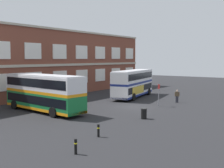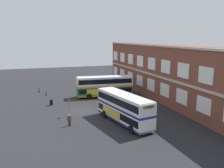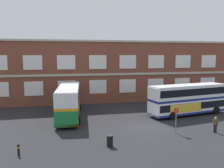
{
  "view_description": "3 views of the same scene",
  "coord_description": "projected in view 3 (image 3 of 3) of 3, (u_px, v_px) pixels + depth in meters",
  "views": [
    {
      "loc": [
        -28.95,
        -17.56,
        5.82
      ],
      "look_at": [
        0.47,
        3.35,
        2.55
      ],
      "focal_mm": 45.19,
      "sensor_mm": 36.0,
      "label": 1
    },
    {
      "loc": [
        38.08,
        -8.0,
        11.86
      ],
      "look_at": [
        1.28,
        4.51,
        4.42
      ],
      "focal_mm": 39.87,
      "sensor_mm": 36.0,
      "label": 2
    },
    {
      "loc": [
        -9.36,
        -24.19,
        8.04
      ],
      "look_at": [
        -3.29,
        3.76,
        4.51
      ],
      "focal_mm": 38.11,
      "sensor_mm": 36.0,
      "label": 3
    }
  ],
  "objects": [
    {
      "name": "waiting_passenger",
      "position": [
        215.0,
        124.0,
        24.51
      ],
      "size": [
        0.35,
        0.63,
        1.7
      ],
      "color": "black",
      "rests_on": "ground"
    },
    {
      "name": "ground_plane",
      "position": [
        142.0,
        122.0,
        28.36
      ],
      "size": [
        120.0,
        120.0,
        0.0
      ],
      "primitive_type": "plane",
      "color": "#232326"
    },
    {
      "name": "double_decker_middle",
      "position": [
        188.0,
        99.0,
        31.76
      ],
      "size": [
        11.29,
        4.57,
        4.07
      ],
      "color": "silver",
      "rests_on": "ground"
    },
    {
      "name": "brick_terminal_building",
      "position": [
        108.0,
        71.0,
        43.04
      ],
      "size": [
        50.27,
        8.19,
        10.39
      ],
      "color": "brown",
      "rests_on": "ground"
    },
    {
      "name": "bus_stand_flag",
      "position": [
        176.0,
        118.0,
        24.22
      ],
      "size": [
        0.44,
        0.1,
        2.7
      ],
      "color": "slate",
      "rests_on": "ground"
    },
    {
      "name": "double_decker_near",
      "position": [
        69.0,
        101.0,
        30.42
      ],
      "size": [
        3.62,
        11.19,
        4.07
      ],
      "color": "#197038",
      "rests_on": "ground"
    },
    {
      "name": "station_litter_bin",
      "position": [
        110.0,
        141.0,
        20.86
      ],
      "size": [
        0.6,
        0.6,
        1.03
      ],
      "color": "black",
      "rests_on": "ground"
    },
    {
      "name": "safety_bollard_west",
      "position": [
        19.0,
        150.0,
        18.96
      ],
      "size": [
        0.19,
        0.19,
        0.95
      ],
      "color": "black",
      "rests_on": "ground"
    }
  ]
}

